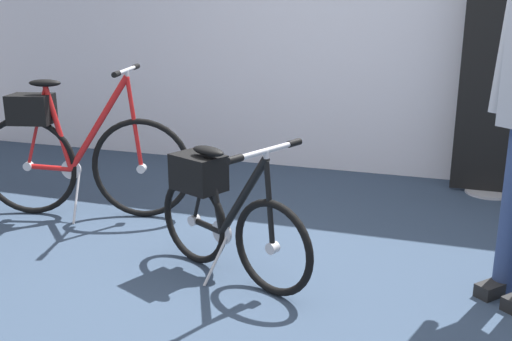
# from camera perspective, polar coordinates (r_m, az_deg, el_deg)

# --- Properties ---
(ground_plane) EXTENTS (7.53, 7.53, 0.00)m
(ground_plane) POSITION_cam_1_polar(r_m,az_deg,el_deg) (3.18, -1.15, -11.24)
(ground_plane) COLOR #2D3D51
(back_wall) EXTENTS (7.53, 0.10, 2.63)m
(back_wall) POSITION_cam_1_polar(r_m,az_deg,el_deg) (5.19, 8.05, 14.33)
(back_wall) COLOR silver
(back_wall) RESTS_ON ground_plane
(floor_banner_stand) EXTENTS (0.60, 0.36, 1.77)m
(floor_banner_stand) POSITION_cam_1_polar(r_m,az_deg,el_deg) (4.82, 22.57, 6.97)
(floor_banner_stand) COLOR #B7B7BC
(floor_banner_stand) RESTS_ON ground_plane
(folding_bike_foreground) EXTENTS (1.02, 0.60, 0.78)m
(folding_bike_foreground) POSITION_cam_1_polar(r_m,az_deg,el_deg) (3.19, -3.43, -3.73)
(folding_bike_foreground) COLOR black
(folding_bike_foreground) RESTS_ON ground_plane
(display_bike_left) EXTENTS (1.47, 0.55, 1.04)m
(display_bike_left) POSITION_cam_1_polar(r_m,az_deg,el_deg) (4.24, -17.24, 1.78)
(display_bike_left) COLOR black
(display_bike_left) RESTS_ON ground_plane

